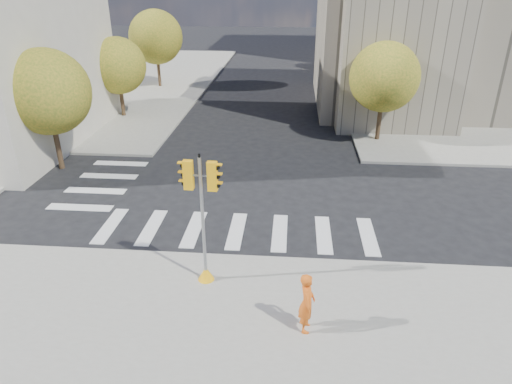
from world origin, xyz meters
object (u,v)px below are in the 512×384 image
lamp_far (358,33)px  photographer (307,303)px  traffic_signal (203,230)px  lamp_near (383,57)px

lamp_far → photographer: (-5.35, -35.76, -3.47)m
traffic_signal → photographer: traffic_signal is taller
lamp_far → photographer: lamp_far is taller
lamp_near → traffic_signal: size_ratio=1.76×
lamp_near → photographer: (-5.35, -21.76, -3.47)m
lamp_near → photographer: 22.67m
photographer → lamp_near: bearing=-11.1°
lamp_far → photographer: size_ratio=4.22×
photographer → traffic_signal: bearing=60.0°
lamp_near → lamp_far: same height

